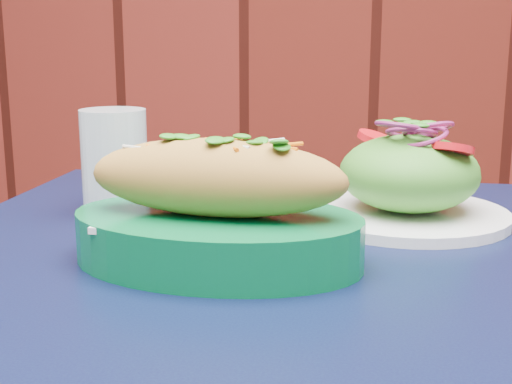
# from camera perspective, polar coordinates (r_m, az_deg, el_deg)

# --- Properties ---
(cafe_table) EXTENTS (0.82, 0.82, 0.75)m
(cafe_table) POSITION_cam_1_polar(r_m,az_deg,el_deg) (0.73, 2.80, -11.84)
(cafe_table) COLOR black
(cafe_table) RESTS_ON ground
(banh_mi_basket) EXTENTS (0.30, 0.21, 0.13)m
(banh_mi_basket) POSITION_cam_1_polar(r_m,az_deg,el_deg) (0.67, -3.16, -1.63)
(banh_mi_basket) COLOR #046332
(banh_mi_basket) RESTS_ON cafe_table
(salad_plate) EXTENTS (0.24, 0.24, 0.12)m
(salad_plate) POSITION_cam_1_polar(r_m,az_deg,el_deg) (0.85, 12.12, 0.92)
(salad_plate) COLOR white
(salad_plate) RESTS_ON cafe_table
(water_glass) EXTENTS (0.08, 0.08, 0.13)m
(water_glass) POSITION_cam_1_polar(r_m,az_deg,el_deg) (0.87, -11.24, 2.32)
(water_glass) COLOR silver
(water_glass) RESTS_ON cafe_table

